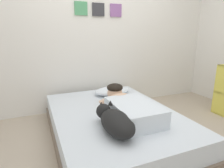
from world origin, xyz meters
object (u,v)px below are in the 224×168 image
object	(u,v)px
pillow	(112,91)
cell_phone	(122,107)
bed	(114,124)
coffee_cup	(115,98)
person_lying	(128,106)
dog	(115,121)

from	to	relation	value
pillow	cell_phone	xyz separation A→B (m)	(-0.09, -0.52, -0.05)
bed	pillow	distance (m)	0.68
bed	coffee_cup	bearing A→B (deg)	64.13
coffee_cup	cell_phone	bearing A→B (deg)	-95.00
bed	person_lying	bearing A→B (deg)	-52.33
pillow	dog	bearing A→B (deg)	-111.28
coffee_cup	cell_phone	xyz separation A→B (m)	(-0.02, -0.25, -0.03)
person_lying	cell_phone	bearing A→B (deg)	81.80
cell_phone	dog	bearing A→B (deg)	-120.94
bed	dog	xyz separation A→B (m)	(-0.17, -0.44, 0.27)
bed	cell_phone	distance (m)	0.24
pillow	cell_phone	bearing A→B (deg)	-100.09
pillow	person_lying	bearing A→B (deg)	-99.52
person_lying	coffee_cup	bearing A→B (deg)	83.48
pillow	dog	xyz separation A→B (m)	(-0.41, -1.04, 0.05)
person_lying	dog	world-z (taller)	person_lying
coffee_cup	bed	bearing A→B (deg)	-115.87
coffee_cup	person_lying	bearing A→B (deg)	-96.52
pillow	coffee_cup	bearing A→B (deg)	-104.82
bed	person_lying	distance (m)	0.32
pillow	cell_phone	distance (m)	0.53
person_lying	coffee_cup	size ratio (longest dim) A/B	7.36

